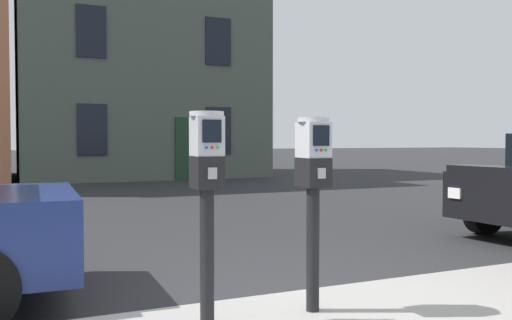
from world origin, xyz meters
TOP-DOWN VIEW (x-y plane):
  - ground_plane at (0.00, 0.00)m, footprint 160.00×160.00m
  - parking_meter_near_kerb at (-0.68, -0.30)m, footprint 0.23×0.26m
  - parking_meter_twin_adjacent at (0.09, -0.30)m, footprint 0.23×0.26m
  - townhouse_cream_stone at (2.67, 17.31)m, footprint 8.35×6.64m

SIDE VIEW (x-z plane):
  - ground_plane at x=0.00m, z-range 0.00..0.00m
  - parking_meter_twin_adjacent at x=0.09m, z-range 0.39..1.72m
  - parking_meter_near_kerb at x=-0.68m, z-range 0.40..1.75m
  - townhouse_cream_stone at x=2.67m, z-range 0.00..9.09m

